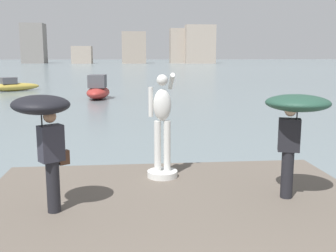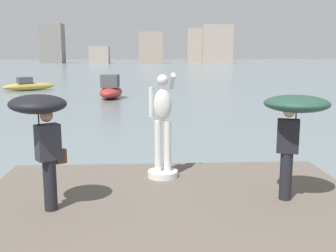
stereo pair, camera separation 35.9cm
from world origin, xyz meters
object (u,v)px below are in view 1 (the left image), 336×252
(onlooker_right, at_px, (296,113))
(boat_near, at_px, (98,90))
(statue_white_figure, at_px, (162,132))
(onlooker_left, at_px, (44,121))
(boat_mid, at_px, (13,86))

(onlooker_right, xyz_separation_m, boat_near, (-5.03, 21.25, -1.38))
(onlooker_right, bearing_deg, statue_white_figure, 146.26)
(onlooker_left, xyz_separation_m, boat_near, (-0.69, 21.56, -1.35))
(onlooker_right, bearing_deg, onlooker_left, -175.89)
(onlooker_left, distance_m, onlooker_right, 4.35)
(onlooker_right, height_order, boat_near, onlooker_right)
(onlooker_left, height_order, boat_near, onlooker_left)
(boat_near, bearing_deg, statue_white_figure, -82.05)
(boat_near, height_order, boat_mid, boat_near)
(onlooker_right, bearing_deg, boat_mid, 114.13)
(onlooker_left, xyz_separation_m, boat_mid, (-8.14, 28.17, -1.54))
(statue_white_figure, height_order, boat_near, statue_white_figure)
(statue_white_figure, height_order, onlooker_right, statue_white_figure)
(boat_mid, bearing_deg, onlooker_right, -65.87)
(boat_mid, bearing_deg, boat_near, -41.57)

